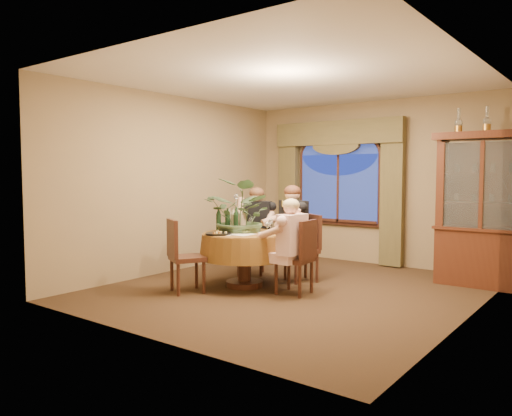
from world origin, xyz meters
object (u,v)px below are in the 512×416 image
Objects in this scene: oil_lamp_left at (459,121)px; wine_bottle_1 at (229,219)px; chair_right at (294,257)px; person_pink at (292,247)px; centerpiece_plant at (243,187)px; wine_bottle_2 at (236,220)px; wine_bottle_4 at (233,220)px; wine_bottle_3 at (236,219)px; oil_lamp_center at (487,119)px; chair_back at (251,243)px; dining_table at (244,260)px; person_back at (257,231)px; chair_front_left at (187,256)px; china_cabinet at (484,210)px; chair_back_right at (301,248)px; wine_bottle_5 at (219,220)px; wine_bottle_0 at (228,220)px; person_scarf at (293,233)px; stoneware_vase at (242,222)px; olive_bowl at (245,232)px.

oil_lamp_left is 3.51m from wine_bottle_1.
person_pink is (0.05, -0.12, 0.15)m from chair_right.
wine_bottle_2 is at bearing -108.82° from centerpiece_plant.
wine_bottle_3 is at bearing 112.90° from wine_bottle_4.
oil_lamp_center is 0.35× the size of chair_back.
person_back is (-0.36, 0.77, 0.30)m from dining_table.
oil_lamp_center is 0.35× the size of chair_front_left.
china_cabinet reaches higher than centerpiece_plant.
chair_front_left is at bearing 90.19° from chair_back_right.
china_cabinet is at bearing 180.00° from oil_lamp_center.
wine_bottle_4 is at bearing -145.06° from oil_lamp_center.
chair_back is 0.88× the size of centerpiece_plant.
person_pink is 1.15× the size of centerpiece_plant.
centerpiece_plant is at bearing 29.39° from wine_bottle_5.
china_cabinet is 6.46× the size of wine_bottle_0.
person_pink is at bearing -1.77° from wine_bottle_2.
centerpiece_plant is at bearing 87.27° from chair_back.
oil_lamp_left reaches higher than chair_back.
wine_bottle_4 is at bearing 30.23° from wine_bottle_5.
oil_lamp_left reaches higher than person_scarf.
oil_lamp_center reaches higher than person_back.
person_scarf is 1.29× the size of centerpiece_plant.
stoneware_vase is at bearing 35.57° from wine_bottle_5.
olive_bowl is (-2.56, -2.07, -1.53)m from oil_lamp_center.
china_cabinet reaches higher than olive_bowl.
stoneware_vase is (-2.38, -1.89, -1.42)m from oil_lamp_left.
wine_bottle_2 is (0.27, 0.68, 0.44)m from chair_front_left.
stoneware_vase reaches higher than chair_front_left.
centerpiece_plant reaches higher than wine_bottle_5.
centerpiece_plant is at bearing 71.18° from wine_bottle_2.
person_scarf is at bearing 28.95° from chair_right.
olive_bowl is (0.07, -0.07, 0.40)m from dining_table.
chair_back is 6.21× the size of olive_bowl.
person_pink is (1.22, 0.65, 0.15)m from chair_front_left.
wine_bottle_0 is at bearing 70.57° from person_back.
olive_bowl is (0.43, -0.84, 0.10)m from person_back.
centerpiece_plant is (-2.72, -1.92, 0.31)m from china_cabinet.
centerpiece_plant reaches higher than chair_back_right.
chair_front_left is at bearing -90.38° from wine_bottle_5.
oil_lamp_left is 3.42m from wine_bottle_2.
wine_bottle_1 is (-0.42, 0.16, 0.14)m from olive_bowl.
stoneware_vase is (0.33, -0.62, 0.40)m from chair_back.
wine_bottle_0 is 0.08m from wine_bottle_4.
china_cabinet is at bearing -48.41° from chair_right.
stoneware_vase reaches higher than chair_back.
oil_lamp_left and oil_lamp_center have the same top height.
oil_lamp_left is at bearing -115.80° from chair_back_right.
chair_back_right is 2.91× the size of wine_bottle_4.
chair_right is 1.13m from wine_bottle_3.
dining_table is at bearing 90.00° from person_pink.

